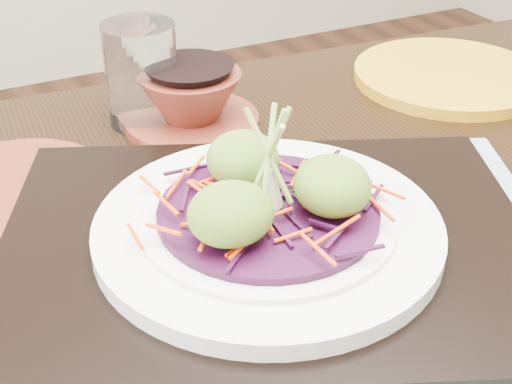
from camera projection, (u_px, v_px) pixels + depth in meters
name	position (u px, v px, depth m)	size (l,w,h in m)	color
dining_table	(285.00, 323.00, 0.62)	(1.15, 0.80, 0.69)	black
placemat	(268.00, 257.00, 0.55)	(0.47, 0.36, 0.00)	#84AA97
serving_tray	(268.00, 246.00, 0.55)	(0.40, 0.30, 0.02)	black
white_plate	(268.00, 227.00, 0.54)	(0.26, 0.26, 0.02)	white
cabbage_bed	(268.00, 212.00, 0.53)	(0.17, 0.17, 0.01)	#330A2A
carrot_julienne	(268.00, 203.00, 0.52)	(0.20, 0.20, 0.01)	#ED3D04
guacamole_scoops	(269.00, 185.00, 0.52)	(0.14, 0.13, 0.05)	olive
scallion_garnish	(269.00, 161.00, 0.51)	(0.06, 0.06, 0.09)	#88B347
terracotta_side_plate	(14.00, 188.00, 0.63)	(0.17, 0.17, 0.01)	#5C2116
water_glass	(142.00, 74.00, 0.73)	(0.07, 0.07, 0.11)	white
terracotta_bowl_set	(191.00, 103.00, 0.73)	(0.17, 0.17, 0.06)	#5C2116
yellow_plate	(449.00, 76.00, 0.84)	(0.22, 0.22, 0.01)	#B78214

